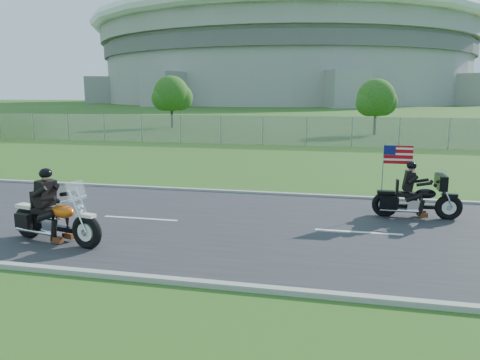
# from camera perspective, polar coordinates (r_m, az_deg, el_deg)

# --- Properties ---
(ground) EXTENTS (420.00, 420.00, 0.00)m
(ground) POSITION_cam_1_polar(r_m,az_deg,el_deg) (12.91, -3.89, -5.39)
(ground) COLOR #254716
(ground) RESTS_ON ground
(road) EXTENTS (120.00, 8.00, 0.04)m
(road) POSITION_cam_1_polar(r_m,az_deg,el_deg) (12.91, -3.89, -5.31)
(road) COLOR #28282B
(road) RESTS_ON ground
(curb_north) EXTENTS (120.00, 0.18, 0.12)m
(curb_north) POSITION_cam_1_polar(r_m,az_deg,el_deg) (16.70, 0.07, -1.51)
(curb_north) COLOR #9E9B93
(curb_north) RESTS_ON ground
(curb_south) EXTENTS (120.00, 0.18, 0.12)m
(curb_south) POSITION_cam_1_polar(r_m,az_deg,el_deg) (9.30, -11.16, -11.72)
(curb_south) COLOR #9E9B93
(curb_south) RESTS_ON ground
(fence) EXTENTS (60.00, 0.03, 2.00)m
(fence) POSITION_cam_1_polar(r_m,az_deg,el_deg) (33.12, -2.35, 6.15)
(fence) COLOR gray
(fence) RESTS_ON ground
(stadium) EXTENTS (140.40, 140.40, 29.20)m
(stadium) POSITION_cam_1_polar(r_m,az_deg,el_deg) (183.80, 5.48, 14.28)
(stadium) COLOR #A3A099
(stadium) RESTS_ON ground
(tree_fence_near) EXTENTS (3.52, 3.28, 4.75)m
(tree_fence_near) POSITION_cam_1_polar(r_m,az_deg,el_deg) (42.00, 16.30, 9.37)
(tree_fence_near) COLOR #382316
(tree_fence_near) RESTS_ON ground
(tree_fence_mid) EXTENTS (3.96, 3.69, 5.30)m
(tree_fence_mid) POSITION_cam_1_polar(r_m,az_deg,el_deg) (49.16, -8.31, 10.18)
(tree_fence_mid) COLOR #382316
(tree_fence_mid) RESTS_ON ground
(motorcycle_lead) EXTENTS (2.70, 1.05, 1.83)m
(motorcycle_lead) POSITION_cam_1_polar(r_m,az_deg,el_deg) (11.96, -21.67, -4.57)
(motorcycle_lead) COLOR black
(motorcycle_lead) RESTS_ON ground
(motorcycle_follow) EXTENTS (2.46, 0.81, 2.06)m
(motorcycle_follow) POSITION_cam_1_polar(r_m,az_deg,el_deg) (14.19, 20.72, -2.24)
(motorcycle_follow) COLOR black
(motorcycle_follow) RESTS_ON ground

